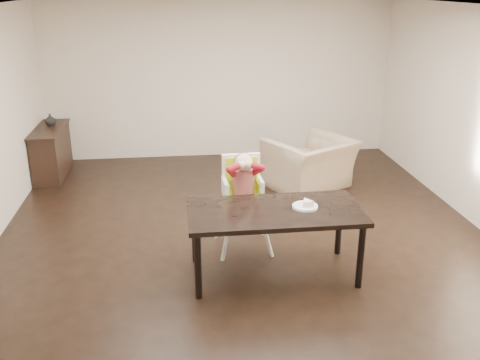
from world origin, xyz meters
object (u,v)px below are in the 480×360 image
(dining_table, at_px, (275,217))
(high_chair, at_px, (243,181))
(armchair, at_px, (310,155))
(sideboard, at_px, (52,152))

(dining_table, bearing_deg, high_chair, 109.86)
(dining_table, xyz_separation_m, armchair, (1.00, 2.49, -0.16))
(high_chair, distance_m, sideboard, 3.95)
(high_chair, height_order, armchair, high_chair)
(high_chair, relative_size, sideboard, 0.92)
(dining_table, height_order, high_chair, high_chair)
(dining_table, xyz_separation_m, high_chair, (-0.25, 0.68, 0.15))
(high_chair, distance_m, armchair, 2.22)
(dining_table, bearing_deg, sideboard, 130.31)
(armchair, bearing_deg, high_chair, 25.66)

